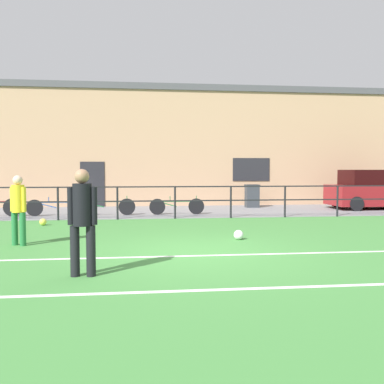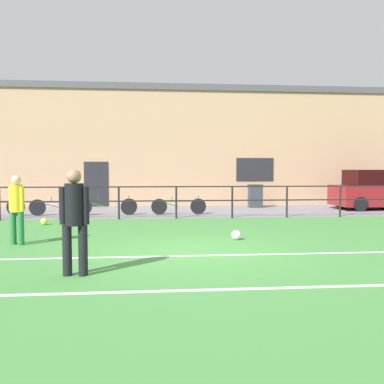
{
  "view_description": "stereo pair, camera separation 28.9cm",
  "coord_description": "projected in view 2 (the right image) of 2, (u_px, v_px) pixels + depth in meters",
  "views": [
    {
      "loc": [
        -1.06,
        -8.45,
        1.71
      ],
      "look_at": [
        0.38,
        4.1,
        1.04
      ],
      "focal_mm": 38.64,
      "sensor_mm": 36.0,
      "label": 1
    },
    {
      "loc": [
        -0.78,
        -8.48,
        1.71
      ],
      "look_at": [
        0.38,
        4.1,
        1.04
      ],
      "focal_mm": 38.64,
      "sensor_mm": 36.0,
      "label": 2
    }
  ],
  "objects": [
    {
      "name": "bicycle_parked_4",
      "position": [
        179.0,
        206.0,
        15.75
      ],
      "size": [
        2.1,
        0.04,
        0.71
      ],
      "color": "black",
      "rests_on": "pavement_strip"
    },
    {
      "name": "bicycle_parked_1",
      "position": [
        106.0,
        206.0,
        15.5
      ],
      "size": [
        2.31,
        0.04,
        0.72
      ],
      "color": "black",
      "rests_on": "pavement_strip"
    },
    {
      "name": "soccer_ball_match",
      "position": [
        44.0,
        222.0,
        12.86
      ],
      "size": [
        0.21,
        0.21,
        0.21
      ],
      "primitive_type": "sphere",
      "color": "#E5E04C",
      "rests_on": "ground"
    },
    {
      "name": "clubhouse_facade",
      "position": [
        169.0,
        147.0,
        20.57
      ],
      "size": [
        28.0,
        2.56,
        5.75
      ],
      "color": "tan",
      "rests_on": "ground"
    },
    {
      "name": "perimeter_fence",
      "position": [
        176.0,
        197.0,
        14.52
      ],
      "size": [
        36.07,
        0.07,
        1.15
      ],
      "color": "black",
      "rests_on": "ground"
    },
    {
      "name": "player_goalkeeper",
      "position": [
        75.0,
        215.0,
        6.64
      ],
      "size": [
        0.47,
        0.3,
        1.73
      ],
      "rotation": [
        0.0,
        0.0,
        3.06
      ],
      "color": "black",
      "rests_on": "ground"
    },
    {
      "name": "parked_car_red",
      "position": [
        379.0,
        191.0,
        17.9
      ],
      "size": [
        3.91,
        1.94,
        1.71
      ],
      "color": "maroon",
      "rests_on": "pavement_strip"
    },
    {
      "name": "ground",
      "position": [
        192.0,
        253.0,
        8.59
      ],
      "size": [
        60.0,
        44.0,
        0.04
      ],
      "primitive_type": "cube",
      "color": "#42843D"
    },
    {
      "name": "trash_bin_0",
      "position": [
        255.0,
        196.0,
        18.69
      ],
      "size": [
        0.61,
        0.52,
        1.04
      ],
      "color": "#33383D",
      "rests_on": "pavement_strip"
    },
    {
      "name": "field_line_hash",
      "position": [
        209.0,
        290.0,
        5.89
      ],
      "size": [
        36.0,
        0.11,
        0.0
      ],
      "primitive_type": "cube",
      "color": "white",
      "rests_on": "ground"
    },
    {
      "name": "player_striker",
      "position": [
        17.0,
        205.0,
        9.42
      ],
      "size": [
        0.4,
        0.28,
        1.59
      ],
      "rotation": [
        0.0,
        0.0,
        2.64
      ],
      "color": "#237038",
      "rests_on": "ground"
    },
    {
      "name": "soccer_ball_spare",
      "position": [
        236.0,
        235.0,
        10.12
      ],
      "size": [
        0.24,
        0.24,
        0.24
      ],
      "primitive_type": "sphere",
      "color": "white",
      "rests_on": "ground"
    },
    {
      "name": "field_line_touchline",
      "position": [
        193.0,
        256.0,
        8.24
      ],
      "size": [
        36.0,
        0.11,
        0.0
      ],
      "primitive_type": "cube",
      "color": "white",
      "rests_on": "ground"
    },
    {
      "name": "pavement_strip",
      "position": [
        173.0,
        211.0,
        17.04
      ],
      "size": [
        48.0,
        5.0,
        0.02
      ],
      "primitive_type": "cube",
      "color": "slate",
      "rests_on": "ground"
    },
    {
      "name": "bicycle_parked_2",
      "position": [
        59.0,
        207.0,
        15.34
      ],
      "size": [
        2.18,
        0.04,
        0.71
      ],
      "color": "black",
      "rests_on": "pavement_strip"
    }
  ]
}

